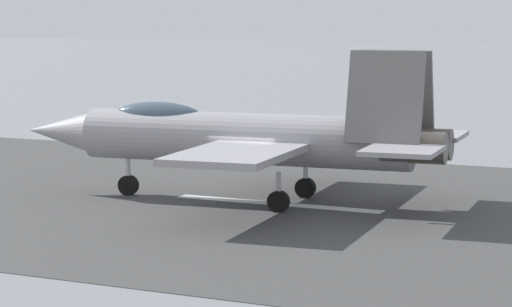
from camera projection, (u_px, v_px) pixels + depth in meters
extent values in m
plane|color=slate|center=(253.00, 202.00, 41.30)|extent=(400.00, 400.00, 0.00)
cube|color=#404140|center=(253.00, 202.00, 41.30)|extent=(240.00, 26.00, 0.02)
cube|color=white|center=(278.00, 204.00, 40.88)|extent=(8.00, 0.70, 0.00)
cylinder|color=#97959B|center=(245.00, 139.00, 41.06)|extent=(12.41, 3.21, 1.87)
cone|color=#97959B|center=(61.00, 131.00, 43.56)|extent=(2.99, 1.89, 1.59)
ellipsoid|color=#3F5160|center=(158.00, 116.00, 42.12)|extent=(3.70, 1.49, 1.10)
cylinder|color=#47423D|center=(414.00, 147.00, 38.47)|extent=(2.31, 1.33, 1.10)
cylinder|color=#47423D|center=(420.00, 144.00, 39.50)|extent=(2.31, 1.33, 1.10)
cube|color=#97959B|center=(235.00, 155.00, 37.26)|extent=(3.99, 5.90, 0.24)
cube|color=#97959B|center=(302.00, 132.00, 44.22)|extent=(3.99, 5.90, 0.24)
cube|color=#97959B|center=(402.00, 151.00, 36.72)|extent=(2.69, 3.05, 0.16)
cube|color=#97959B|center=(430.00, 135.00, 41.21)|extent=(2.69, 3.05, 0.16)
cube|color=slate|center=(385.00, 97.00, 38.24)|extent=(2.69, 1.23, 3.14)
cube|color=slate|center=(396.00, 94.00, 39.92)|extent=(2.69, 1.23, 3.14)
cylinder|color=silver|center=(128.00, 177.00, 42.83)|extent=(0.18, 0.18, 1.40)
cylinder|color=black|center=(128.00, 185.00, 42.87)|extent=(0.79, 0.38, 0.76)
cylinder|color=silver|center=(278.00, 192.00, 39.17)|extent=(0.18, 0.18, 1.40)
cylinder|color=black|center=(278.00, 201.00, 39.21)|extent=(0.79, 0.38, 0.76)
cylinder|color=silver|center=(305.00, 179.00, 42.17)|extent=(0.18, 0.18, 1.40)
cylinder|color=black|center=(305.00, 188.00, 42.21)|extent=(0.79, 0.38, 0.76)
cube|color=#1E2338|center=(147.00, 145.00, 55.14)|extent=(0.24, 0.36, 0.91)
cube|color=orange|center=(147.00, 131.00, 55.06)|extent=(0.52, 0.50, 0.62)
sphere|color=tan|center=(147.00, 121.00, 55.00)|extent=(0.22, 0.22, 0.22)
cylinder|color=orange|center=(149.00, 132.00, 54.79)|extent=(0.10, 0.10, 0.59)
cylinder|color=orange|center=(145.00, 131.00, 55.34)|extent=(0.10, 0.10, 0.59)
cone|color=orange|center=(213.00, 146.00, 56.23)|extent=(0.44, 0.44, 0.55)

